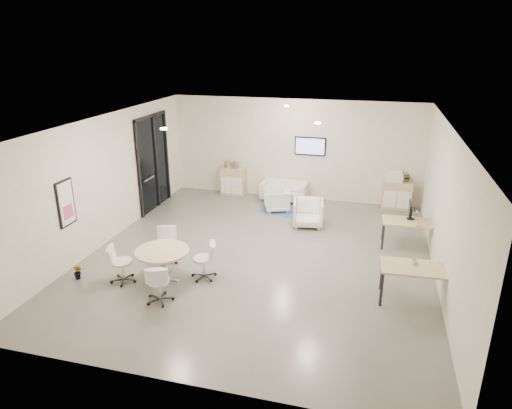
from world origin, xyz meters
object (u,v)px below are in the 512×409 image
object	(u,v)px
armchair_left	(277,199)
sideboard_right	(397,195)
sideboard_left	(233,181)
desk_rear	(410,224)
loveseat	(284,191)
round_table	(162,254)
armchair_right	(308,212)
desk_front	(420,271)

from	to	relation	value
armchair_left	sideboard_right	bearing A→B (deg)	86.52
sideboard_left	desk_rear	bearing A→B (deg)	-27.32
loveseat	round_table	distance (m)	5.97
sideboard_right	armchair_right	xyz separation A→B (m)	(-2.42, -2.07, -0.02)
armchair_left	desk_rear	world-z (taller)	armchair_left
armchair_right	desk_front	bearing A→B (deg)	-59.83
sideboard_right	armchair_left	world-z (taller)	sideboard_right
loveseat	desk_front	distance (m)	6.51
armchair_right	desk_front	distance (m)	4.32
sideboard_right	loveseat	distance (m)	3.48
armchair_left	loveseat	bearing A→B (deg)	156.68
sideboard_right	desk_rear	xyz separation A→B (m)	(0.24, -2.83, 0.20)
sideboard_right	desk_front	bearing A→B (deg)	-87.14
loveseat	armchair_right	size ratio (longest dim) A/B	1.80
sideboard_left	loveseat	size ratio (longest dim) A/B	0.61
sideboard_left	desk_front	distance (m)	7.75
armchair_right	round_table	world-z (taller)	armchair_right
armchair_right	round_table	distance (m)	4.61
loveseat	armchair_left	world-z (taller)	armchair_left
sideboard_right	armchair_right	bearing A→B (deg)	-139.46
armchair_left	armchair_right	xyz separation A→B (m)	(1.10, -0.97, 0.05)
sideboard_left	desk_rear	world-z (taller)	sideboard_left
sideboard_left	desk_rear	xyz separation A→B (m)	(5.49, -2.83, 0.18)
desk_front	sideboard_right	bearing A→B (deg)	90.22
desk_front	loveseat	bearing A→B (deg)	122.60
loveseat	desk_front	bearing A→B (deg)	-51.82
sideboard_right	desk_rear	distance (m)	2.85
armchair_left	sideboard_left	bearing A→B (deg)	-143.27
sideboard_right	sideboard_left	bearing A→B (deg)	179.99
loveseat	desk_front	xyz separation A→B (m)	(3.75, -5.31, 0.39)
loveseat	armchair_left	bearing A→B (deg)	-89.58
desk_rear	desk_front	world-z (taller)	desk_front
armchair_left	desk_front	size ratio (longest dim) A/B	0.48
loveseat	desk_rear	xyz separation A→B (m)	(3.72, -2.70, 0.34)
sideboard_right	loveseat	bearing A→B (deg)	-177.85
desk_front	sideboard_left	bearing A→B (deg)	132.77
armchair_right	desk_rear	bearing A→B (deg)	-24.48
armchair_left	round_table	xyz separation A→B (m)	(-1.45, -4.80, 0.26)
loveseat	desk_rear	world-z (taller)	desk_rear
armchair_left	desk_rear	distance (m)	4.15
armchair_right	round_table	size ratio (longest dim) A/B	0.72
sideboard_left	armchair_left	size ratio (longest dim) A/B	1.27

